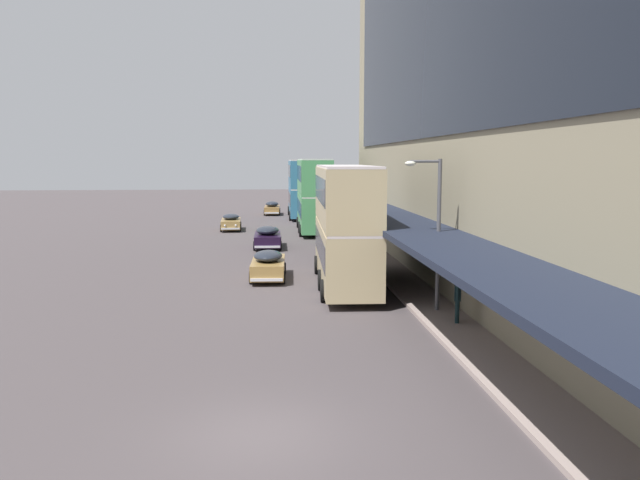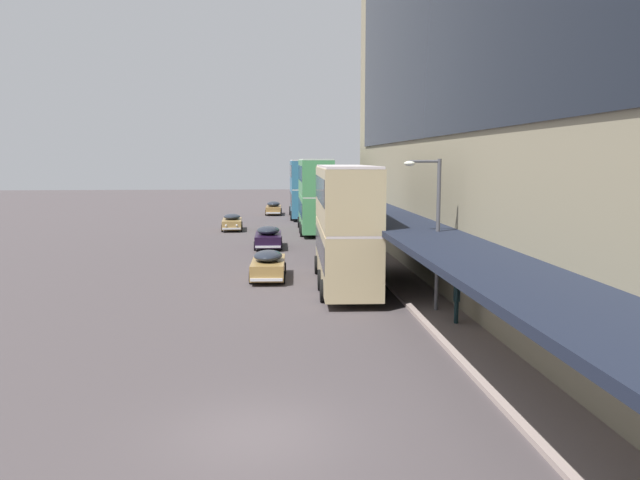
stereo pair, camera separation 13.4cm
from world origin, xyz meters
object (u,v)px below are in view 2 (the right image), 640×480
object	(u,v)px
pedestrian_at_kerb	(457,296)
sedan_second_near	(268,265)
transit_bus_kerbside_far	(303,187)
transit_bus_kerbside_rear	(315,193)
sedan_trailing_mid	(268,237)
sedan_far_back	(274,208)
street_lamp	(433,222)
transit_bus_kerbside_front	(345,222)
sedan_oncoming_front	(232,222)

from	to	relation	value
pedestrian_at_kerb	sedan_second_near	bearing A→B (deg)	125.06
sedan_second_near	transit_bus_kerbside_far	bearing A→B (deg)	84.10
transit_bus_kerbside_rear	sedan_trailing_mid	bearing A→B (deg)	-112.58
transit_bus_kerbside_rear	sedan_far_back	distance (m)	18.26
transit_bus_kerbside_far	street_lamp	bearing A→B (deg)	-85.94
sedan_second_near	street_lamp	world-z (taller)	street_lamp
transit_bus_kerbside_front	pedestrian_at_kerb	distance (m)	8.63
pedestrian_at_kerb	transit_bus_kerbside_front	bearing A→B (deg)	113.10
sedan_far_back	pedestrian_at_kerb	world-z (taller)	pedestrian_at_kerb
transit_bus_kerbside_far	sedan_oncoming_front	world-z (taller)	transit_bus_kerbside_far
transit_bus_kerbside_far	sedan_trailing_mid	world-z (taller)	transit_bus_kerbside_far
transit_bus_kerbside_far	sedan_second_near	bearing A→B (deg)	-95.90
transit_bus_kerbside_far	street_lamp	distance (m)	42.92
transit_bus_kerbside_far	sedan_far_back	xyz separation A→B (m)	(-3.15, 4.26, -2.61)
transit_bus_kerbside_far	sedan_trailing_mid	xyz separation A→B (m)	(-3.64, -23.07, -2.59)
transit_bus_kerbside_rear	sedan_far_back	world-z (taller)	transit_bus_kerbside_rear
transit_bus_kerbside_front	transit_bus_kerbside_far	distance (m)	37.13
transit_bus_kerbside_rear	transit_bus_kerbside_far	size ratio (longest dim) A/B	1.06
pedestrian_at_kerb	transit_bus_kerbside_far	bearing A→B (deg)	94.40
transit_bus_kerbside_far	pedestrian_at_kerb	size ratio (longest dim) A/B	5.50
sedan_trailing_mid	street_lamp	bearing A→B (deg)	-71.30
transit_bus_kerbside_rear	pedestrian_at_kerb	world-z (taller)	transit_bus_kerbside_rear
sedan_oncoming_front	street_lamp	world-z (taller)	street_lamp
sedan_trailing_mid	street_lamp	distance (m)	21.05
transit_bus_kerbside_rear	sedan_oncoming_front	size ratio (longest dim) A/B	2.46
sedan_far_back	sedan_oncoming_front	bearing A→B (deg)	-103.41
pedestrian_at_kerb	transit_bus_kerbside_rear	bearing A→B (deg)	95.64
sedan_far_back	sedan_trailing_mid	world-z (taller)	sedan_trailing_mid
sedan_trailing_mid	street_lamp	size ratio (longest dim) A/B	0.74
transit_bus_kerbside_far	pedestrian_at_kerb	bearing A→B (deg)	-85.60
transit_bus_kerbside_front	street_lamp	world-z (taller)	street_lamp
sedan_oncoming_front	street_lamp	distance (m)	33.00
transit_bus_kerbside_far	sedan_second_near	size ratio (longest dim) A/B	2.22
transit_bus_kerbside_front	sedan_trailing_mid	distance (m)	14.77
pedestrian_at_kerb	sedan_oncoming_front	bearing A→B (deg)	107.25
transit_bus_kerbside_front	transit_bus_kerbside_rear	distance (m)	23.67
transit_bus_kerbside_rear	sedan_far_back	size ratio (longest dim) A/B	2.37
transit_bus_kerbside_rear	sedan_second_near	distance (m)	21.86
transit_bus_kerbside_front	transit_bus_kerbside_far	xyz separation A→B (m)	(-0.16, 37.13, 0.16)
transit_bus_kerbside_rear	pedestrian_at_kerb	bearing A→B (deg)	-84.36
sedan_second_near	sedan_trailing_mid	distance (m)	11.73
transit_bus_kerbside_rear	transit_bus_kerbside_far	distance (m)	13.47
transit_bus_kerbside_rear	sedan_trailing_mid	size ratio (longest dim) A/B	2.39
transit_bus_kerbside_front	sedan_far_back	size ratio (longest dim) A/B	2.35
transit_bus_kerbside_rear	sedan_second_near	size ratio (longest dim) A/B	2.34
transit_bus_kerbside_front	sedan_second_near	size ratio (longest dim) A/B	2.32
transit_bus_kerbside_rear	transit_bus_kerbside_far	xyz separation A→B (m)	(-0.36, 13.47, -0.03)
sedan_oncoming_front	sedan_far_back	bearing A→B (deg)	76.59
transit_bus_kerbside_far	pedestrian_at_kerb	distance (m)	45.03
sedan_far_back	pedestrian_at_kerb	distance (m)	49.55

